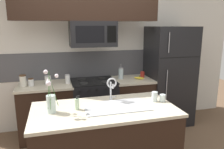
# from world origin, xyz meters

# --- Properties ---
(rear_partition) EXTENTS (5.20, 0.10, 2.60)m
(rear_partition) POSITION_xyz_m (0.30, 1.28, 1.30)
(rear_partition) COLOR silver
(rear_partition) RESTS_ON ground
(splash_band) EXTENTS (3.12, 0.01, 0.48)m
(splash_band) POSITION_xyz_m (0.00, 1.22, 1.15)
(splash_band) COLOR #4C4C51
(splash_band) RESTS_ON rear_partition
(back_counter_left) EXTENTS (0.88, 0.65, 0.91)m
(back_counter_left) POSITION_xyz_m (-0.80, 0.90, 0.46)
(back_counter_left) COLOR black
(back_counter_left) RESTS_ON ground
(back_counter_right) EXTENTS (0.70, 0.65, 0.91)m
(back_counter_right) POSITION_xyz_m (0.71, 0.90, 0.46)
(back_counter_right) COLOR black
(back_counter_right) RESTS_ON ground
(stove_range) EXTENTS (0.76, 0.64, 0.93)m
(stove_range) POSITION_xyz_m (0.00, 0.90, 0.46)
(stove_range) COLOR black
(stove_range) RESTS_ON ground
(microwave) EXTENTS (0.74, 0.40, 0.41)m
(microwave) POSITION_xyz_m (0.00, 0.88, 1.72)
(microwave) COLOR black
(upper_cabinet_band) EXTENTS (2.28, 0.34, 0.60)m
(upper_cabinet_band) POSITION_xyz_m (-0.09, 0.85, 2.22)
(upper_cabinet_band) COLOR black
(refrigerator) EXTENTS (0.80, 0.74, 1.83)m
(refrigerator) POSITION_xyz_m (1.45, 0.92, 0.92)
(refrigerator) COLOR black
(refrigerator) RESTS_ON ground
(storage_jar_tall) EXTENTS (0.10, 0.10, 0.18)m
(storage_jar_tall) POSITION_xyz_m (-1.13, 0.90, 1.00)
(storage_jar_tall) COLOR silver
(storage_jar_tall) RESTS_ON back_counter_left
(storage_jar_medium) EXTENTS (0.08, 0.08, 0.12)m
(storage_jar_medium) POSITION_xyz_m (-1.01, 0.87, 0.97)
(storage_jar_medium) COLOR silver
(storage_jar_medium) RESTS_ON back_counter_left
(storage_jar_short) EXTENTS (0.10, 0.10, 0.15)m
(storage_jar_short) POSITION_xyz_m (-0.75, 0.89, 0.98)
(storage_jar_short) COLOR silver
(storage_jar_short) RESTS_ON back_counter_left
(storage_jar_squat) EXTENTS (0.08, 0.08, 0.15)m
(storage_jar_squat) POSITION_xyz_m (-0.43, 0.88, 0.99)
(storage_jar_squat) COLOR silver
(storage_jar_squat) RESTS_ON back_counter_left
(banana_bunch) EXTENTS (0.19, 0.12, 0.08)m
(banana_bunch) POSITION_xyz_m (0.82, 0.84, 0.93)
(banana_bunch) COLOR yellow
(banana_bunch) RESTS_ON back_counter_right
(french_press) EXTENTS (0.09, 0.09, 0.27)m
(french_press) POSITION_xyz_m (0.51, 0.96, 1.01)
(french_press) COLOR silver
(french_press) RESTS_ON back_counter_right
(coffee_tin) EXTENTS (0.08, 0.08, 0.11)m
(coffee_tin) POSITION_xyz_m (0.93, 0.95, 0.97)
(coffee_tin) COLOR #B22D23
(coffee_tin) RESTS_ON back_counter_right
(island_counter) EXTENTS (1.68, 0.86, 0.91)m
(island_counter) POSITION_xyz_m (-0.10, -0.35, 0.46)
(island_counter) COLOR black
(island_counter) RESTS_ON ground
(kitchen_sink) EXTENTS (0.76, 0.44, 0.16)m
(kitchen_sink) POSITION_xyz_m (0.05, -0.35, 0.84)
(kitchen_sink) COLOR #ADAFB5
(kitchen_sink) RESTS_ON island_counter
(sink_faucet) EXTENTS (0.14, 0.14, 0.31)m
(sink_faucet) POSITION_xyz_m (0.05, -0.13, 1.11)
(sink_faucet) COLOR #B7BABF
(sink_faucet) RESTS_ON island_counter
(dish_soap_bottle) EXTENTS (0.06, 0.05, 0.16)m
(dish_soap_bottle) POSITION_xyz_m (-0.41, -0.32, 0.98)
(dish_soap_bottle) COLOR beige
(dish_soap_bottle) RESTS_ON island_counter
(drinking_glass) EXTENTS (0.07, 0.07, 0.13)m
(drinking_glass) POSITION_xyz_m (0.57, -0.29, 0.97)
(drinking_glass) COLOR silver
(drinking_glass) RESTS_ON island_counter
(spare_glass) EXTENTS (0.08, 0.08, 0.09)m
(spare_glass) POSITION_xyz_m (0.66, -0.32, 0.96)
(spare_glass) COLOR silver
(spare_glass) RESTS_ON island_counter
(flower_vase) EXTENTS (0.15, 0.19, 0.49)m
(flower_vase) POSITION_xyz_m (-0.69, -0.34, 1.04)
(flower_vase) COLOR silver
(flower_vase) RESTS_ON island_counter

